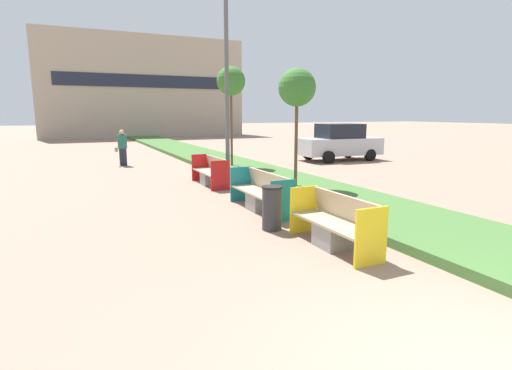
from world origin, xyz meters
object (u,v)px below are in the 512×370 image
Objects in this scene: sapling_tree_near at (297,89)px; pedestrian_walking at (122,148)px; bench_red_frame at (211,174)px; parked_car_distant at (339,142)px; litter_bin at (272,208)px; street_lamp_post at (226,51)px; sapling_tree_far at (231,82)px; bench_yellow_frame at (335,227)px; bench_teal_frame at (261,195)px.

pedestrian_walking is at bearing 115.28° from sapling_tree_near.
bench_red_frame is 9.22m from parked_car_distant.
pedestrian_walking is at bearing 97.25° from litter_bin.
sapling_tree_far is (1.41, 3.23, -0.71)m from street_lamp_post.
sapling_tree_far is 5.96m from pedestrian_walking.
bench_yellow_frame is at bearing -69.67° from litter_bin.
street_lamp_post is (0.61, -0.01, 3.99)m from bench_red_frame.
pedestrian_walking reaches higher than litter_bin.
pedestrian_walking is (-2.06, 13.49, 0.46)m from bench_yellow_frame.
parked_car_distant is (6.23, 0.86, -2.74)m from sapling_tree_far.
street_lamp_post reaches higher than bench_yellow_frame.
sapling_tree_far is at bearing -168.80° from parked_car_distant.
pedestrian_walking reaches higher than bench_red_frame.
sapling_tree_far reaches higher than litter_bin.
bench_red_frame is 5.57m from litter_bin.
street_lamp_post reaches higher than bench_teal_frame.
sapling_tree_near is (2.02, 1.77, 2.72)m from bench_teal_frame.
bench_teal_frame is (0.00, 3.07, 0.01)m from bench_yellow_frame.
street_lamp_post is 3.59m from sapling_tree_far.
pedestrian_walking is (-2.07, 6.50, 0.46)m from bench_red_frame.
street_lamp_post is at bearing -67.66° from pedestrian_walking.
bench_teal_frame is 3.82m from sapling_tree_near.
street_lamp_post is 1.85× the size of parked_car_distant.
sapling_tree_far is (0.00, 5.36, 0.56)m from sapling_tree_near.
street_lamp_post reaches higher than sapling_tree_far.
bench_yellow_frame is at bearing -90.01° from bench_red_frame.
pedestrian_walking is at bearing 141.18° from sapling_tree_far.
bench_teal_frame is 11.50m from parked_car_distant.
sapling_tree_near is 0.86× the size of sapling_tree_far.
sapling_tree_far is at bearing 73.75° from litter_bin.
bench_yellow_frame is 3.07m from bench_teal_frame.
bench_red_frame is 0.50× the size of sapling_tree_far.
bench_teal_frame is 1.12× the size of bench_red_frame.
pedestrian_walking is (-4.09, 8.65, -2.27)m from sapling_tree_near.
street_lamp_post is (0.61, 6.97, 3.99)m from bench_yellow_frame.
parked_car_distant is (7.64, 4.08, -3.45)m from street_lamp_post.
litter_bin is 6.87m from street_lamp_post.
pedestrian_walking reaches higher than bench_yellow_frame.
bench_red_frame is 4.02m from sapling_tree_near.
litter_bin is 5.00m from sapling_tree_near.
bench_yellow_frame is at bearing -112.71° from sapling_tree_near.
sapling_tree_near is at bearing -56.60° from street_lamp_post.
bench_red_frame is (-0.00, 3.92, -0.01)m from bench_teal_frame.
street_lamp_post is at bearing 123.40° from sapling_tree_near.
pedestrian_walking is 10.60m from parked_car_distant.
street_lamp_post reaches higher than parked_car_distant.
sapling_tree_far is at bearing -38.82° from pedestrian_walking.
bench_red_frame is at bearing 179.07° from street_lamp_post.
bench_yellow_frame is 2.22× the size of litter_bin.
sapling_tree_near is at bearing -46.74° from bench_red_frame.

